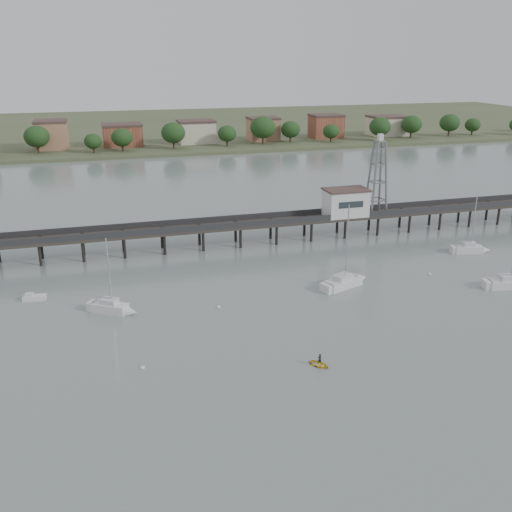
{
  "coord_description": "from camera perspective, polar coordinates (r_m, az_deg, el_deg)",
  "views": [
    {
      "loc": [
        -21.11,
        -38.47,
        33.62
      ],
      "look_at": [
        1.84,
        42.0,
        4.0
      ],
      "focal_mm": 40.0,
      "sensor_mm": 36.0,
      "label": 1
    }
  ],
  "objects": [
    {
      "name": "sailboat_e",
      "position": [
        109.4,
        20.89,
        0.63
      ],
      "size": [
        6.76,
        3.39,
        10.91
      ],
      "rotation": [
        0.0,
        0.0,
        -0.24
      ],
      "color": "silver",
      "rests_on": "ground"
    },
    {
      "name": "sailboat_c",
      "position": [
        89.11,
        9.28,
        -2.5
      ],
      "size": [
        8.58,
        5.23,
        13.65
      ],
      "rotation": [
        0.0,
        0.0,
        0.37
      ],
      "color": "silver",
      "rests_on": "ground"
    },
    {
      "name": "mooring_buoys",
      "position": [
        80.39,
        2.22,
        -5.18
      ],
      "size": [
        83.25,
        17.43,
        0.39
      ],
      "color": "#EEE8B9",
      "rests_on": "ground"
    },
    {
      "name": "white_tender",
      "position": [
        88.77,
        -21.33,
        -3.91
      ],
      "size": [
        3.33,
        1.8,
        1.23
      ],
      "rotation": [
        0.0,
        0.0,
        -0.16
      ],
      "color": "silver",
      "rests_on": "ground"
    },
    {
      "name": "far_shore",
      "position": [
        280.78,
        -11.7,
        12.42
      ],
      "size": [
        500.0,
        170.0,
        10.4
      ],
      "color": "#475133",
      "rests_on": "ground"
    },
    {
      "name": "ground_plane",
      "position": [
        55.28,
        10.71,
        -18.36
      ],
      "size": [
        500.0,
        500.0,
        0.0
      ],
      "primitive_type": "plane",
      "color": "slate",
      "rests_on": "ground"
    },
    {
      "name": "yellow_dinghy",
      "position": [
        66.82,
        6.36,
        -10.85
      ],
      "size": [
        1.71,
        1.41,
        2.43
      ],
      "primitive_type": "imported",
      "rotation": [
        0.0,
        0.0,
        0.61
      ],
      "color": "yellow",
      "rests_on": "ground"
    },
    {
      "name": "sailboat_b",
      "position": [
        80.97,
        -13.84,
        -5.14
      ],
      "size": [
        6.71,
        5.26,
        11.24
      ],
      "rotation": [
        0.0,
        0.0,
        -0.57
      ],
      "color": "silver",
      "rests_on": "ground"
    },
    {
      "name": "pier",
      "position": [
        105.03,
        -3.66,
        2.96
      ],
      "size": [
        150.0,
        5.0,
        5.5
      ],
      "color": "#2D2823",
      "rests_on": "ground"
    },
    {
      "name": "lattice_tower",
      "position": [
        113.89,
        12.06,
        7.66
      ],
      "size": [
        3.2,
        3.2,
        15.5
      ],
      "color": "slate",
      "rests_on": "ground"
    },
    {
      "name": "pier_building",
      "position": [
        112.02,
        8.94,
        5.33
      ],
      "size": [
        8.4,
        5.4,
        5.3
      ],
      "color": "silver",
      "rests_on": "ground"
    },
    {
      "name": "dinghy_occupant",
      "position": [
        66.82,
        6.36,
        -10.85
      ],
      "size": [
        0.72,
        1.34,
        0.3
      ],
      "primitive_type": "imported",
      "rotation": [
        0.0,
        0.0,
        3.36
      ],
      "color": "black",
      "rests_on": "ground"
    }
  ]
}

